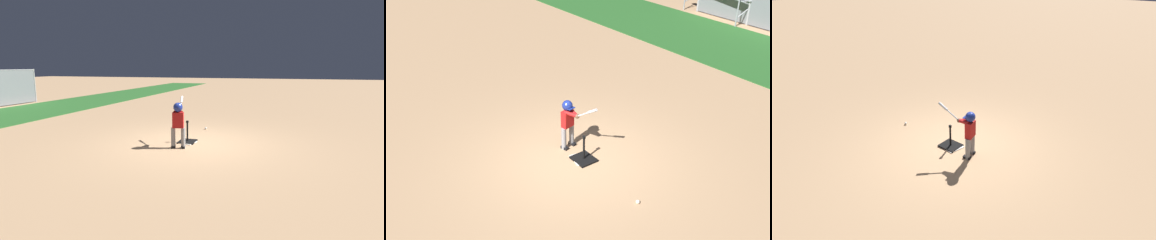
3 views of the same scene
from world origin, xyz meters
The scene contains 5 objects.
ground_plane centered at (0.00, 0.00, 0.00)m, with size 90.00×90.00×0.00m, color tan.
home_plate centered at (0.04, 0.16, 0.01)m, with size 0.44×0.44×0.02m, color white.
batting_tee centered at (0.09, 0.16, 0.07)m, with size 0.49×0.45×0.60m.
batter_child centered at (-0.53, 0.20, 0.75)m, with size 0.95×0.39×1.26m.
baseball centered at (1.89, 0.09, 0.04)m, with size 0.07×0.07×0.07m, color white.
Camera 2 is at (6.64, -4.79, 5.50)m, focal length 42.00 mm.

